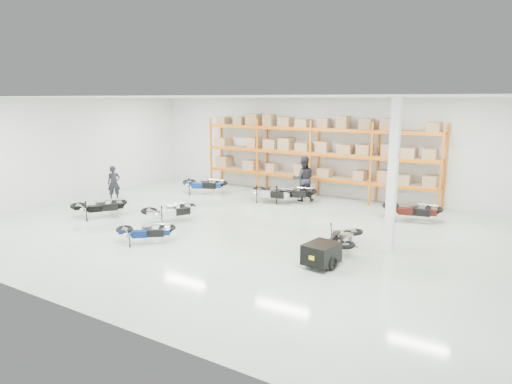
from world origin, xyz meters
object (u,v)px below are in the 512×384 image
Objects in this scene: moto_back_b at (272,190)px; person_back at (304,179)px; moto_back_a at (203,181)px; moto_touring_right at (343,235)px; moto_black_far_left at (99,203)px; moto_back_d at (412,206)px; trailer at (321,254)px; moto_blue_centre at (145,228)px; moto_silver_left at (171,207)px; person_left at (114,183)px; moto_back_c at (291,189)px.

person_back is (1.00, 1.00, 0.43)m from moto_back_b.
moto_back_b is at bearing -110.15° from moto_back_a.
moto_touring_right is 0.88× the size of moto_back_b.
moto_black_far_left is 11.74m from moto_back_d.
trailer is at bearing -146.84° from moto_black_far_left.
moto_back_b is at bearing -44.72° from moto_blue_centre.
moto_back_b reaches higher than moto_blue_centre.
moto_silver_left is 1.11× the size of trailer.
moto_back_b is (0.56, 7.03, 0.08)m from moto_blue_centre.
moto_back_b is at bearing 81.01° from moto_back_d.
person_back is (5.37, 6.66, 0.44)m from moto_black_far_left.
moto_silver_left is at bearing 113.22° from moto_back_d.
person_left is at bearing -15.78° from moto_black_far_left.
trailer is at bearing -167.69° from moto_back_c.
moto_back_a is (-8.77, 4.46, 0.09)m from moto_touring_right.
moto_touring_right is 1.02× the size of trailer.
person_left reaches higher than moto_back_b.
person_back reaches higher than moto_back_a.
moto_black_far_left is 9.39m from trailer.
moto_touring_right is 1.06× the size of person_left.
moto_black_far_left reaches higher than moto_silver_left.
moto_back_a reaches higher than moto_back_d.
moto_black_far_left is 9.45m from moto_touring_right.
moto_touring_right is 0.88× the size of moto_back_d.
moto_blue_centre is 5.65m from trailer.
moto_back_b is 1.20× the size of person_left.
moto_touring_right is at bearing -137.12° from moto_black_far_left.
moto_back_a is 1.25× the size of person_left.
person_left is at bearing 114.26° from moto_back_b.
moto_silver_left is 1.09× the size of moto_touring_right.
person_back reaches higher than moto_back_d.
moto_blue_centre is 6.11m from moto_touring_right.
moto_back_a reaches higher than moto_silver_left.
moto_back_c reaches higher than moto_back_b.
person_back is (4.77, 1.04, 0.40)m from moto_back_a.
person_left is (-2.46, -3.27, 0.18)m from moto_back_a.
moto_back_b is 7.05m from person_left.
moto_blue_centre is at bearing 46.27° from person_back.
moto_back_a reaches higher than moto_back_b.
moto_back_c is (4.45, 0.44, 0.00)m from moto_back_a.
moto_silver_left is 0.96× the size of moto_back_d.
person_back reaches higher than trailer.
moto_back_c is at bearing -63.49° from moto_back_b.
moto_blue_centre is 9.58m from moto_back_d.
moto_back_c is 7.84m from person_left.
moto_back_c is (-4.33, 4.91, 0.09)m from moto_touring_right.
moto_blue_centre is 7.53m from moto_back_c.
moto_black_far_left is at bearing -108.25° from person_left.
moto_touring_right is at bearing 159.58° from moto_back_d.
moto_back_b is 0.79m from moto_back_c.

